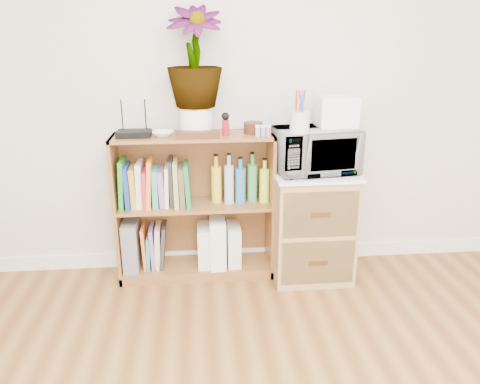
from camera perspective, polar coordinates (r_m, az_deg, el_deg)
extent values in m
cube|color=white|center=(3.36, 0.78, -7.60)|extent=(4.00, 0.02, 0.10)
cube|color=brown|center=(3.04, -5.47, -1.83)|extent=(1.00, 0.30, 0.95)
cube|color=#9E7542|center=(3.11, 8.61, -4.01)|extent=(0.50, 0.45, 0.70)
imported|color=silver|center=(2.94, 9.14, 5.06)|extent=(0.53, 0.40, 0.27)
cylinder|color=silver|center=(2.76, 7.29, 8.46)|extent=(0.11, 0.11, 0.12)
cube|color=white|center=(2.98, 11.68, 9.60)|extent=(0.23, 0.20, 0.19)
cube|color=black|center=(2.91, -12.80, 6.96)|extent=(0.20, 0.14, 0.04)
imported|color=white|center=(2.88, -9.38, 7.01)|extent=(0.13, 0.13, 0.03)
cylinder|color=white|center=(2.91, -5.36, 8.65)|extent=(0.20, 0.20, 0.17)
imported|color=#346D2B|center=(2.87, -5.60, 16.07)|extent=(0.33, 0.33, 0.59)
cube|color=#39220F|center=(2.81, -5.15, 6.97)|extent=(0.26, 0.06, 0.04)
cylinder|color=maroon|center=(2.87, -1.78, 7.84)|extent=(0.04, 0.04, 0.10)
cylinder|color=#34190E|center=(2.93, 1.63, 7.83)|extent=(0.12, 0.12, 0.07)
cube|color=pink|center=(2.84, 2.83, 7.26)|extent=(0.10, 0.04, 0.05)
cube|color=slate|center=(3.17, -13.05, -6.14)|extent=(0.10, 0.26, 0.33)
cube|color=silver|center=(3.14, -4.38, -6.46)|extent=(0.09, 0.22, 0.27)
cube|color=white|center=(3.13, -2.77, -5.97)|extent=(0.10, 0.26, 0.33)
cube|color=silver|center=(3.15, -0.80, -6.35)|extent=(0.09, 0.22, 0.27)
cube|color=#228123|center=(3.02, -14.07, 1.13)|extent=(0.04, 0.20, 0.31)
cube|color=navy|center=(3.02, -13.46, 0.82)|extent=(0.03, 0.20, 0.27)
cube|color=gold|center=(3.02, -12.81, 0.66)|extent=(0.04, 0.20, 0.25)
cube|color=silver|center=(3.01, -12.11, 0.94)|extent=(0.04, 0.20, 0.28)
cube|color=#BC2037|center=(3.01, -11.44, 0.56)|extent=(0.03, 0.20, 0.24)
cube|color=orange|center=(3.00, -10.92, 1.18)|extent=(0.04, 0.20, 0.31)
cube|color=teal|center=(3.01, -10.23, 0.64)|extent=(0.04, 0.20, 0.24)
cube|color=#896597|center=(3.00, -9.49, 0.56)|extent=(0.04, 0.20, 0.23)
cube|color=#FFE0C6|center=(3.00, -8.87, 0.79)|extent=(0.03, 0.20, 0.25)
cube|color=#292929|center=(2.99, -8.35, 1.18)|extent=(0.03, 0.20, 0.30)
cube|color=#A4AA4E|center=(2.99, -7.77, 1.18)|extent=(0.03, 0.20, 0.29)
cube|color=brown|center=(2.99, -7.09, 0.85)|extent=(0.04, 0.20, 0.26)
cube|color=#1D703D|center=(2.99, -6.43, 1.04)|extent=(0.04, 0.20, 0.27)
cylinder|color=gold|center=(2.99, -2.89, 1.46)|extent=(0.07, 0.07, 0.31)
cylinder|color=#ABBCC2|center=(2.99, -1.36, 1.62)|extent=(0.06, 0.06, 0.32)
cylinder|color=#2772B6|center=(3.00, 0.03, 1.42)|extent=(0.07, 0.07, 0.29)
cylinder|color=#379854|center=(3.00, 1.53, 1.65)|extent=(0.06, 0.06, 0.32)
cylinder|color=#C6E235|center=(3.02, 2.96, 1.39)|extent=(0.06, 0.06, 0.28)
cylinder|color=silver|center=(3.03, 4.37, 1.41)|extent=(0.06, 0.06, 0.28)
cube|color=orange|center=(3.16, -11.52, -6.45)|extent=(0.03, 0.19, 0.29)
cube|color=teal|center=(3.17, -11.02, -6.97)|extent=(0.03, 0.19, 0.22)
cube|color=#8A6598|center=(3.16, -10.54, -6.50)|extent=(0.03, 0.19, 0.28)
cube|color=beige|center=(3.16, -9.95, -6.45)|extent=(0.04, 0.19, 0.28)
cube|color=#2B2B2B|center=(3.15, -9.36, -6.39)|extent=(0.05, 0.19, 0.29)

